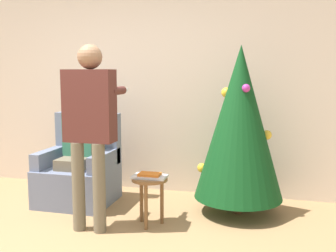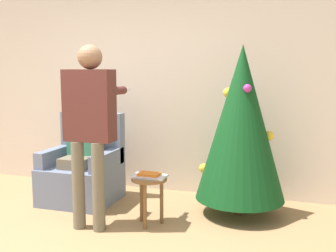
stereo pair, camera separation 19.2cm
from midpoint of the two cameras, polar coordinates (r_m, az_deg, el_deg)
The scene contains 8 objects.
wall_back at distance 5.03m, azimuth -5.13°, elevation 6.07°, with size 8.00×0.06×2.70m.
christmas_tree at distance 4.13m, azimuth 9.02°, elevation 0.49°, with size 0.93×0.93×1.78m.
armchair at distance 4.72m, azimuth -13.85°, elevation -6.67°, with size 0.80×0.73×1.02m.
person_seated at distance 4.62m, azimuth -14.19°, elevation -2.63°, with size 0.36×0.46×1.24m.
person_standing at distance 3.74m, azimuth -12.75°, elevation 1.00°, with size 0.48×0.57×1.75m.
side_stool at distance 3.89m, azimuth -4.10°, elevation -8.78°, with size 0.35×0.35×0.48m.
laptop at distance 3.86m, azimuth -4.12°, elevation -7.33°, with size 0.33×0.20×0.02m.
book at distance 3.85m, azimuth -4.12°, elevation -7.02°, with size 0.21×0.14×0.02m.
Camera 1 is at (1.61, -2.52, 1.48)m, focal length 42.00 mm.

